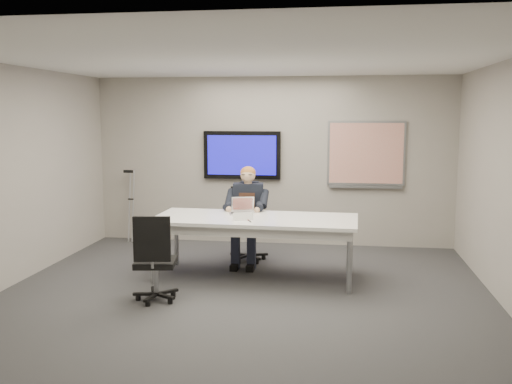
# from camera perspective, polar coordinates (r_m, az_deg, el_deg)

# --- Properties ---
(floor) EXTENTS (6.00, 6.00, 0.02)m
(floor) POSITION_cam_1_polar(r_m,az_deg,el_deg) (6.92, -1.44, -10.57)
(floor) COLOR #343437
(floor) RESTS_ON ground
(ceiling) EXTENTS (6.00, 6.00, 0.02)m
(ceiling) POSITION_cam_1_polar(r_m,az_deg,el_deg) (6.60, -1.53, 13.18)
(ceiling) COLOR white
(ceiling) RESTS_ON wall_back
(wall_back) EXTENTS (6.00, 0.02, 2.80)m
(wall_back) POSITION_cam_1_polar(r_m,az_deg,el_deg) (9.57, 1.60, 3.11)
(wall_back) COLOR #9F9A90
(wall_back) RESTS_ON ground
(wall_front) EXTENTS (6.00, 0.02, 2.80)m
(wall_front) POSITION_cam_1_polar(r_m,az_deg,el_deg) (3.73, -9.43, -4.34)
(wall_front) COLOR #9F9A90
(wall_front) RESTS_ON ground
(wall_left) EXTENTS (0.02, 6.00, 2.80)m
(wall_left) POSITION_cam_1_polar(r_m,az_deg,el_deg) (7.72, -24.01, 1.32)
(wall_left) COLOR #9F9A90
(wall_left) RESTS_ON ground
(conference_table) EXTENTS (2.71, 1.20, 0.83)m
(conference_table) POSITION_cam_1_polar(r_m,az_deg,el_deg) (7.56, -0.09, -3.25)
(conference_table) COLOR white
(conference_table) RESTS_ON ground
(tv_display) EXTENTS (1.30, 0.09, 0.80)m
(tv_display) POSITION_cam_1_polar(r_m,az_deg,el_deg) (9.58, -1.41, 3.71)
(tv_display) COLOR black
(tv_display) RESTS_ON wall_back
(whiteboard) EXTENTS (1.25, 0.08, 1.10)m
(whiteboard) POSITION_cam_1_polar(r_m,az_deg,el_deg) (9.47, 10.95, 3.71)
(whiteboard) COLOR gray
(whiteboard) RESTS_ON wall_back
(office_chair_far) EXTENTS (0.68, 0.68, 1.10)m
(office_chair_far) POSITION_cam_1_polar(r_m,az_deg,el_deg) (8.60, -0.81, -4.55)
(office_chair_far) COLOR black
(office_chair_far) RESTS_ON ground
(office_chair_near) EXTENTS (0.57, 0.57, 1.04)m
(office_chair_near) POSITION_cam_1_polar(r_m,az_deg,el_deg) (6.81, -10.03, -8.12)
(office_chair_near) COLOR black
(office_chair_near) RESTS_ON ground
(seated_person) EXTENTS (0.47, 0.80, 1.42)m
(seated_person) POSITION_cam_1_polar(r_m,az_deg,el_deg) (8.29, -0.98, -3.37)
(seated_person) COLOR #212537
(seated_person) RESTS_ON office_chair_far
(crutch) EXTENTS (0.29, 0.50, 1.30)m
(crutch) POSITION_cam_1_polar(r_m,az_deg,el_deg) (10.07, -12.37, -1.21)
(crutch) COLOR #B4B7BD
(crutch) RESTS_ON ground
(laptop) EXTENTS (0.36, 0.36, 0.22)m
(laptop) POSITION_cam_1_polar(r_m,az_deg,el_deg) (7.84, -1.43, -1.75)
(laptop) COLOR silver
(laptop) RESTS_ON conference_table
(name_tent) EXTENTS (0.26, 0.15, 0.10)m
(name_tent) POSITION_cam_1_polar(r_m,az_deg,el_deg) (7.36, -1.31, -2.41)
(name_tent) COLOR white
(name_tent) RESTS_ON conference_table
(pen) EXTENTS (0.07, 0.14, 0.01)m
(pen) POSITION_cam_1_polar(r_m,az_deg,el_deg) (7.26, -0.66, -2.90)
(pen) COLOR black
(pen) RESTS_ON conference_table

